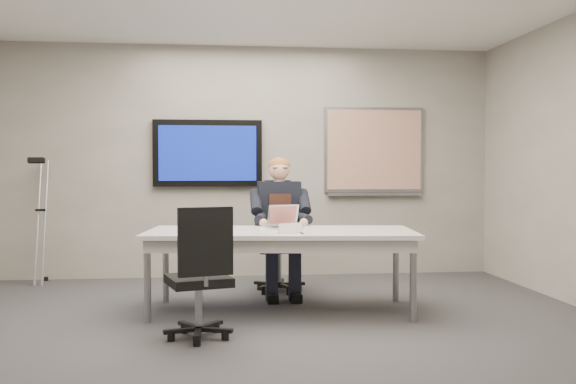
{
  "coord_description": "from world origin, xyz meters",
  "views": [
    {
      "loc": [
        -0.41,
        -4.82,
        1.3
      ],
      "look_at": [
        0.25,
        1.04,
        1.1
      ],
      "focal_mm": 40.0,
      "sensor_mm": 36.0,
      "label": 1
    }
  ],
  "objects": [
    {
      "name": "floor",
      "position": [
        0.0,
        0.0,
        0.0
      ],
      "size": [
        6.0,
        6.0,
        0.02
      ],
      "primitive_type": "cube",
      "color": "#38383A",
      "rests_on": "ground"
    },
    {
      "name": "wall_back",
      "position": [
        0.0,
        3.0,
        1.4
      ],
      "size": [
        6.0,
        0.02,
        2.8
      ],
      "primitive_type": "cube",
      "color": "gray",
      "rests_on": "ground"
    },
    {
      "name": "wall_front",
      "position": [
        0.0,
        -3.0,
        1.4
      ],
      "size": [
        6.0,
        0.02,
        2.8
      ],
      "primitive_type": "cube",
      "color": "gray",
      "rests_on": "ground"
    },
    {
      "name": "conference_table",
      "position": [
        0.18,
        0.99,
        0.66
      ],
      "size": [
        2.52,
        1.26,
        0.75
      ],
      "rotation": [
        0.0,
        0.0,
        -0.11
      ],
      "color": "white",
      "rests_on": "ground"
    },
    {
      "name": "tv_display",
      "position": [
        -0.5,
        2.95,
        1.5
      ],
      "size": [
        1.3,
        0.09,
        0.8
      ],
      "color": "black",
      "rests_on": "wall_back"
    },
    {
      "name": "whiteboard",
      "position": [
        1.55,
        2.97,
        1.53
      ],
      "size": [
        1.25,
        0.08,
        1.1
      ],
      "color": "gray",
      "rests_on": "wall_back"
    },
    {
      "name": "office_chair_far",
      "position": [
        0.25,
        2.0,
        0.33
      ],
      "size": [
        0.56,
        0.56,
        1.07
      ],
      "rotation": [
        0.0,
        0.0,
        0.1
      ],
      "color": "black",
      "rests_on": "ground"
    },
    {
      "name": "office_chair_near",
      "position": [
        -0.53,
        0.08,
        0.32
      ],
      "size": [
        0.6,
        0.6,
        1.03
      ],
      "rotation": [
        0.0,
        0.0,
        3.42
      ],
      "color": "black",
      "rests_on": "ground"
    },
    {
      "name": "seated_person",
      "position": [
        0.26,
        1.74,
        0.58
      ],
      "size": [
        0.45,
        0.77,
        1.43
      ],
      "rotation": [
        0.0,
        0.0,
        0.03
      ],
      "color": "#1E2132",
      "rests_on": "office_chair_far"
    },
    {
      "name": "crutch",
      "position": [
        -2.39,
        2.75,
        0.74
      ],
      "size": [
        0.42,
        0.8,
        1.53
      ],
      "primitive_type": null,
      "rotation": [
        -0.24,
        0.0,
        0.3
      ],
      "color": "#ACAFB4",
      "rests_on": "ground"
    },
    {
      "name": "laptop",
      "position": [
        0.24,
        1.24,
        0.8
      ],
      "size": [
        0.35,
        0.36,
        0.22
      ],
      "rotation": [
        0.0,
        0.0,
        0.27
      ],
      "color": "#B4B4B6",
      "rests_on": "conference_table"
    },
    {
      "name": "name_tent",
      "position": [
        0.24,
        0.71,
        0.79
      ],
      "size": [
        0.23,
        0.14,
        0.09
      ],
      "primitive_type": null,
      "rotation": [
        0.0,
        0.0,
        0.38
      ],
      "color": "white",
      "rests_on": "conference_table"
    },
    {
      "name": "pen",
      "position": [
        0.33,
        0.69,
        0.75
      ],
      "size": [
        0.03,
        0.15,
        0.01
      ],
      "primitive_type": "cylinder",
      "rotation": [
        0.0,
        1.57,
        1.69
      ],
      "color": "black",
      "rests_on": "conference_table"
    }
  ]
}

